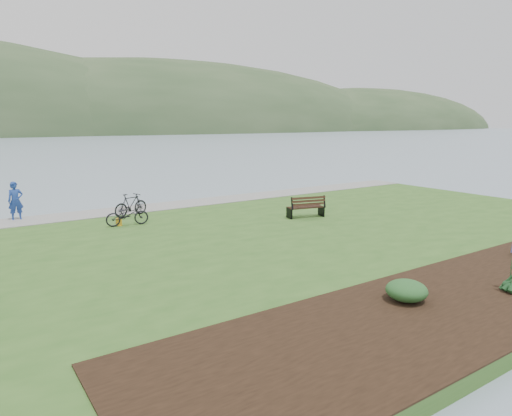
% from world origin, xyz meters
% --- Properties ---
extents(ground, '(600.00, 600.00, 0.00)m').
position_xyz_m(ground, '(0.00, 0.00, 0.00)').
color(ground, gray).
rests_on(ground, ground).
extents(lawn, '(34.00, 20.00, 0.40)m').
position_xyz_m(lawn, '(0.00, -2.00, 0.20)').
color(lawn, '#30591F').
rests_on(lawn, ground).
extents(shoreline_path, '(34.00, 2.20, 0.03)m').
position_xyz_m(shoreline_path, '(0.00, 6.90, 0.42)').
color(shoreline_path, gray).
rests_on(shoreline_path, lawn).
extents(far_hillside, '(580.00, 80.00, 38.00)m').
position_xyz_m(far_hillside, '(20.00, 170.00, 0.00)').
color(far_hillside, '#314929').
rests_on(far_hillside, ground).
extents(park_bench, '(1.87, 1.13, 1.09)m').
position_xyz_m(park_bench, '(3.48, 0.32, 0.94)').
color(park_bench, black).
rests_on(park_bench, lawn).
extents(person, '(0.78, 0.54, 2.12)m').
position_xyz_m(person, '(-8.15, 7.50, 1.46)').
color(person, navy).
rests_on(person, lawn).
extents(bicycle_a, '(0.90, 1.93, 0.97)m').
position_xyz_m(bicycle_a, '(-4.23, 3.45, 0.89)').
color(bicycle_a, black).
rests_on(bicycle_a, lawn).
extents(bicycle_b, '(1.08, 1.93, 1.12)m').
position_xyz_m(bicycle_b, '(-3.41, 5.37, 0.96)').
color(bicycle_b, black).
rests_on(bicycle_b, lawn).
extents(pannier, '(0.19, 0.30, 0.32)m').
position_xyz_m(pannier, '(-4.55, 3.64, 0.56)').
color(pannier, gold).
rests_on(pannier, lawn).
extents(shrub_0, '(1.06, 1.06, 0.53)m').
position_xyz_m(shrub_0, '(-1.14, -9.11, 0.70)').
color(shrub_0, '#1E4C21').
rests_on(shrub_0, garden_bed).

